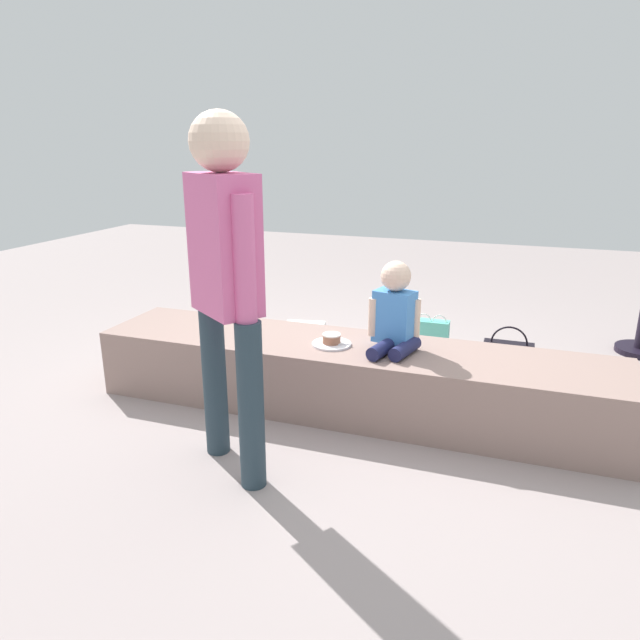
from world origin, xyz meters
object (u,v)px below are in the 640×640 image
Objects in this scene: water_bottle_near_gift at (235,345)px; water_bottle_far_side at (374,362)px; handbag_black_leather at (508,357)px; cake_box_white at (303,333)px; handbag_brown_canvas at (240,319)px; child_seated at (395,312)px; party_cup_red at (565,365)px; gift_bag at (431,341)px; adult_standing at (226,268)px; cake_plate at (332,341)px.

water_bottle_near_gift is 1.03× the size of water_bottle_far_side.
water_bottle_near_gift is 0.61× the size of handbag_black_leather.
cake_box_white is 0.57m from handbag_brown_canvas.
child_seated is 1.86m from handbag_brown_canvas.
water_bottle_near_gift is 0.58m from handbag_brown_canvas.
party_cup_red is 0.34× the size of handbag_black_leather.
gift_bag reaches higher than cake_box_white.
cake_box_white is (-1.87, 0.03, 0.01)m from party_cup_red.
water_bottle_far_side is 1.34m from handbag_brown_canvas.
adult_standing reaches higher than cake_plate.
handbag_black_leather is at bearing 54.54° from adult_standing.
cake_plate reaches higher than cake_box_white.
water_bottle_far_side is 1.27m from party_cup_red.
child_seated is 2.46× the size of water_bottle_near_gift.
party_cup_red is at bearing 37.83° from cake_plate.
cake_plate is (-0.34, -0.05, -0.19)m from child_seated.
handbag_black_leather is at bearing -0.36° from gift_bag.
handbag_black_leather is (0.60, 0.86, -0.49)m from child_seated.
water_bottle_far_side is (-0.32, -0.33, -0.07)m from gift_bag.
gift_bag is at bearing 15.04° from water_bottle_near_gift.
cake_plate is at bearing -43.86° from handbag_brown_canvas.
adult_standing is 2.02m from cake_box_white.
handbag_brown_canvas reaches higher than water_bottle_near_gift.
adult_standing is 2.20m from handbag_brown_canvas.
child_seated is 0.97m from gift_bag.
party_cup_red is (1.19, 0.44, -0.03)m from water_bottle_far_side.
party_cup_red is at bearing -1.77° from handbag_brown_canvas.
child_seated reaches higher than cake_box_white.
adult_standing is 1.69m from water_bottle_near_gift.
gift_bag is at bearing -173.46° from party_cup_red.
water_bottle_far_side is at bearing -22.47° from handbag_brown_canvas.
water_bottle_near_gift is at bearing 117.16° from adult_standing.
child_seated is 2.52× the size of water_bottle_far_side.
adult_standing is 7.09× the size of cake_plate.
water_bottle_near_gift is (-1.24, 0.51, -0.51)m from child_seated.
party_cup_red is at bearing 45.05° from child_seated.
water_bottle_far_side is at bearing -159.96° from party_cup_red.
water_bottle_far_side is at bearing 113.74° from child_seated.
cake_box_white is at bearing -4.40° from handbag_brown_canvas.
child_seated is 1.63× the size of handbag_brown_canvas.
water_bottle_far_side is at bearing 79.51° from cake_plate.
gift_bag is at bearing 46.71° from water_bottle_far_side.
adult_standing is 8.10× the size of water_bottle_near_gift.
child_seated reaches higher than cake_plate.
handbag_brown_canvas is at bearing 178.23° from party_cup_red.
handbag_black_leather is (1.17, 1.64, -0.85)m from adult_standing.
gift_bag is 1.15× the size of cake_box_white.
handbag_brown_canvas reaches higher than water_bottle_far_side.
gift_bag reaches higher than handbag_brown_canvas.
party_cup_red is (1.54, 1.75, -0.91)m from adult_standing.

